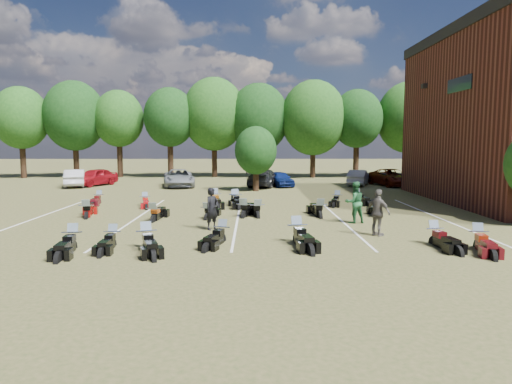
{
  "coord_description": "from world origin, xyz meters",
  "views": [
    {
      "loc": [
        -2.29,
        -19.24,
        3.78
      ],
      "look_at": [
        -2.08,
        4.0,
        1.2
      ],
      "focal_mm": 32.0,
      "sensor_mm": 36.0,
      "label": 1
    }
  ],
  "objects_px": {
    "person_green": "(355,202)",
    "motorcycle_3": "(297,243)",
    "car_0": "(95,177)",
    "motorcycle_14": "(99,204)",
    "motorcycle_0": "(73,250)",
    "person_black": "(212,209)",
    "car_4": "(280,179)",
    "motorcycle_7": "(87,219)",
    "person_grey": "(378,213)"
  },
  "relations": [
    {
      "from": "car_0",
      "to": "motorcycle_3",
      "type": "bearing_deg",
      "value": -30.82
    },
    {
      "from": "car_4",
      "to": "motorcycle_14",
      "type": "height_order",
      "value": "car_4"
    },
    {
      "from": "person_black",
      "to": "motorcycle_0",
      "type": "xyz_separation_m",
      "value": [
        -4.58,
        -3.65,
        -0.91
      ]
    },
    {
      "from": "person_black",
      "to": "motorcycle_14",
      "type": "bearing_deg",
      "value": 86.24
    },
    {
      "from": "car_0",
      "to": "motorcycle_3",
      "type": "distance_m",
      "value": 26.96
    },
    {
      "from": "car_0",
      "to": "motorcycle_0",
      "type": "relative_size",
      "value": 1.91
    },
    {
      "from": "car_0",
      "to": "person_black",
      "type": "xyz_separation_m",
      "value": [
        11.77,
        -19.66,
        0.16
      ]
    },
    {
      "from": "car_4",
      "to": "person_green",
      "type": "height_order",
      "value": "person_green"
    },
    {
      "from": "car_4",
      "to": "person_grey",
      "type": "distance_m",
      "value": 20.43
    },
    {
      "from": "car_4",
      "to": "person_black",
      "type": "bearing_deg",
      "value": -118.36
    },
    {
      "from": "motorcycle_0",
      "to": "person_green",
      "type": "bearing_deg",
      "value": 18.87
    },
    {
      "from": "car_4",
      "to": "motorcycle_3",
      "type": "relative_size",
      "value": 1.52
    },
    {
      "from": "person_grey",
      "to": "person_green",
      "type": "bearing_deg",
      "value": -32.83
    },
    {
      "from": "person_black",
      "to": "motorcycle_3",
      "type": "relative_size",
      "value": 0.73
    },
    {
      "from": "car_0",
      "to": "motorcycle_0",
      "type": "bearing_deg",
      "value": -47.94
    },
    {
      "from": "motorcycle_3",
      "to": "motorcycle_14",
      "type": "height_order",
      "value": "motorcycle_3"
    },
    {
      "from": "car_4",
      "to": "motorcycle_14",
      "type": "distance_m",
      "value": 15.8
    },
    {
      "from": "person_green",
      "to": "motorcycle_7",
      "type": "height_order",
      "value": "person_green"
    },
    {
      "from": "person_black",
      "to": "car_4",
      "type": "bearing_deg",
      "value": 31.44
    },
    {
      "from": "car_0",
      "to": "motorcycle_7",
      "type": "bearing_deg",
      "value": -47.48
    },
    {
      "from": "person_green",
      "to": "motorcycle_3",
      "type": "relative_size",
      "value": 0.78
    },
    {
      "from": "person_black",
      "to": "person_green",
      "type": "xyz_separation_m",
      "value": [
        6.48,
        1.56,
        0.06
      ]
    },
    {
      "from": "person_black",
      "to": "motorcycle_7",
      "type": "distance_m",
      "value": 7.12
    },
    {
      "from": "car_0",
      "to": "person_green",
      "type": "distance_m",
      "value": 25.71
    },
    {
      "from": "person_grey",
      "to": "motorcycle_0",
      "type": "xyz_separation_m",
      "value": [
        -11.35,
        -2.28,
        -0.95
      ]
    },
    {
      "from": "person_black",
      "to": "motorcycle_14",
      "type": "distance_m",
      "value": 11.33
    },
    {
      "from": "motorcycle_0",
      "to": "motorcycle_14",
      "type": "bearing_deg",
      "value": 98.0
    },
    {
      "from": "car_4",
      "to": "motorcycle_14",
      "type": "relative_size",
      "value": 1.86
    },
    {
      "from": "person_green",
      "to": "motorcycle_14",
      "type": "bearing_deg",
      "value": -40.12
    },
    {
      "from": "motorcycle_0",
      "to": "motorcycle_7",
      "type": "bearing_deg",
      "value": 99.6
    },
    {
      "from": "car_0",
      "to": "motorcycle_14",
      "type": "height_order",
      "value": "car_0"
    },
    {
      "from": "car_4",
      "to": "motorcycle_14",
      "type": "bearing_deg",
      "value": -154.14
    },
    {
      "from": "person_green",
      "to": "person_black",
      "type": "bearing_deg",
      "value": -1.01
    },
    {
      "from": "person_black",
      "to": "motorcycle_0",
      "type": "relative_size",
      "value": 0.79
    },
    {
      "from": "motorcycle_0",
      "to": "car_0",
      "type": "bearing_deg",
      "value": 100.8
    },
    {
      "from": "person_green",
      "to": "motorcycle_0",
      "type": "relative_size",
      "value": 0.85
    },
    {
      "from": "motorcycle_0",
      "to": "motorcycle_14",
      "type": "height_order",
      "value": "motorcycle_0"
    },
    {
      "from": "car_0",
      "to": "motorcycle_14",
      "type": "relative_size",
      "value": 2.15
    },
    {
      "from": "person_grey",
      "to": "motorcycle_3",
      "type": "height_order",
      "value": "person_grey"
    },
    {
      "from": "car_4",
      "to": "motorcycle_3",
      "type": "distance_m",
      "value": 21.52
    },
    {
      "from": "motorcycle_3",
      "to": "person_grey",
      "type": "bearing_deg",
      "value": 11.32
    },
    {
      "from": "car_4",
      "to": "motorcycle_7",
      "type": "height_order",
      "value": "car_4"
    },
    {
      "from": "motorcycle_7",
      "to": "motorcycle_14",
      "type": "distance_m",
      "value": 5.57
    },
    {
      "from": "car_0",
      "to": "person_grey",
      "type": "distance_m",
      "value": 28.04
    },
    {
      "from": "car_0",
      "to": "motorcycle_7",
      "type": "relative_size",
      "value": 1.83
    },
    {
      "from": "motorcycle_0",
      "to": "motorcycle_7",
      "type": "relative_size",
      "value": 0.96
    },
    {
      "from": "person_black",
      "to": "motorcycle_3",
      "type": "height_order",
      "value": "person_black"
    },
    {
      "from": "person_green",
      "to": "motorcycle_14",
      "type": "height_order",
      "value": "person_green"
    },
    {
      "from": "motorcycle_14",
      "to": "car_4",
      "type": "bearing_deg",
      "value": 37.81
    },
    {
      "from": "motorcycle_3",
      "to": "car_4",
      "type": "bearing_deg",
      "value": 79.18
    }
  ]
}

